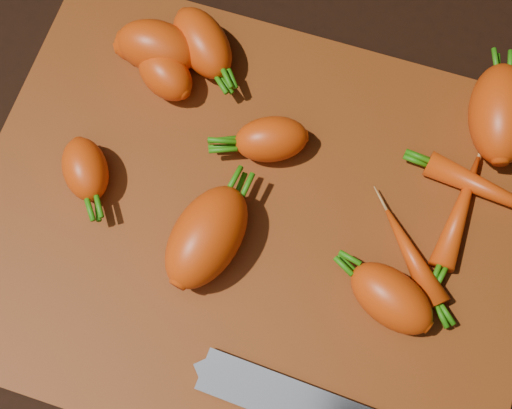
% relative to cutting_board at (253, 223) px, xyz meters
% --- Properties ---
extents(ground, '(2.00, 2.00, 0.01)m').
position_rel_cutting_board_xyz_m(ground, '(0.00, 0.00, -0.01)').
color(ground, black).
extents(cutting_board, '(0.50, 0.40, 0.01)m').
position_rel_cutting_board_xyz_m(cutting_board, '(0.00, 0.00, 0.00)').
color(cutting_board, brown).
rests_on(cutting_board, ground).
extents(carrot_0, '(0.08, 0.05, 0.05)m').
position_rel_cutting_board_xyz_m(carrot_0, '(-0.13, 0.13, 0.03)').
color(carrot_0, '#DE4108').
rests_on(carrot_0, cutting_board).
extents(carrot_1, '(0.07, 0.07, 0.04)m').
position_rel_cutting_board_xyz_m(carrot_1, '(-0.12, 0.11, 0.03)').
color(carrot_1, '#DE4108').
rests_on(carrot_1, cutting_board).
extents(carrot_2, '(0.09, 0.09, 0.05)m').
position_rel_cutting_board_xyz_m(carrot_2, '(-0.10, 0.15, 0.03)').
color(carrot_2, '#DE4108').
rests_on(carrot_2, cutting_board).
extents(carrot_3, '(0.08, 0.11, 0.06)m').
position_rel_cutting_board_xyz_m(carrot_3, '(-0.03, -0.03, 0.03)').
color(carrot_3, '#DE4108').
rests_on(carrot_3, cutting_board).
extents(carrot_4, '(0.08, 0.06, 0.04)m').
position_rel_cutting_board_xyz_m(carrot_4, '(-0.01, 0.07, 0.03)').
color(carrot_4, '#DE4108').
rests_on(carrot_4, cutting_board).
extents(carrot_5, '(0.07, 0.07, 0.04)m').
position_rel_cutting_board_xyz_m(carrot_5, '(-0.15, 0.13, 0.03)').
color(carrot_5, '#DE4108').
rests_on(carrot_5, cutting_board).
extents(carrot_6, '(0.09, 0.07, 0.05)m').
position_rel_cutting_board_xyz_m(carrot_6, '(0.13, -0.04, 0.03)').
color(carrot_6, '#DE4108').
rests_on(carrot_6, cutting_board).
extents(carrot_7, '(0.03, 0.11, 0.02)m').
position_rel_cutting_board_xyz_m(carrot_7, '(0.17, 0.06, 0.02)').
color(carrot_7, '#DE4108').
rests_on(carrot_7, cutting_board).
extents(carrot_8, '(0.14, 0.04, 0.02)m').
position_rel_cutting_board_xyz_m(carrot_8, '(0.20, 0.09, 0.02)').
color(carrot_8, '#DE4108').
rests_on(carrot_8, cutting_board).
extents(carrot_9, '(0.08, 0.08, 0.02)m').
position_rel_cutting_board_xyz_m(carrot_9, '(0.14, 0.01, 0.02)').
color(carrot_9, '#DE4108').
rests_on(carrot_9, cutting_board).
extents(carrot_10, '(0.07, 0.11, 0.06)m').
position_rel_cutting_board_xyz_m(carrot_10, '(0.18, 0.16, 0.03)').
color(carrot_10, '#DE4108').
rests_on(carrot_10, cutting_board).
extents(carrot_11, '(0.07, 0.07, 0.04)m').
position_rel_cutting_board_xyz_m(carrot_11, '(-0.15, -0.00, 0.03)').
color(carrot_11, '#DE4108').
rests_on(carrot_11, cutting_board).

